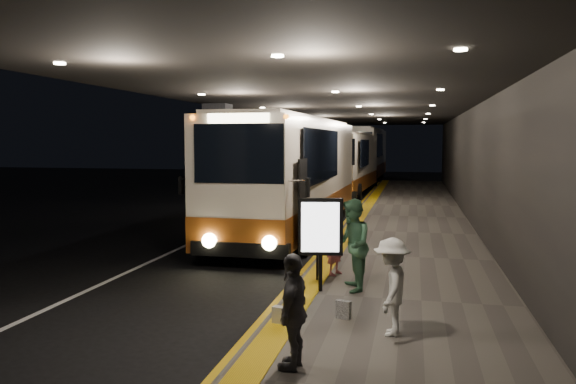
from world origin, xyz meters
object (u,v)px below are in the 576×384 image
(passenger_waiting_green, at_px, (352,245))
(passenger_waiting_grey, at_px, (294,311))
(info_sign, at_px, (321,229))
(coach_main, at_px, (292,180))
(stanchion_post, at_px, (317,256))
(bag_plain, at_px, (280,315))
(passenger_boarding, at_px, (336,242))
(bag_polka, at_px, (343,309))
(passenger_waiting_white, at_px, (392,287))
(coach_third, at_px, (363,157))
(coach_second, at_px, (347,166))

(passenger_waiting_green, relative_size, passenger_waiting_grey, 1.20)
(info_sign, bearing_deg, passenger_waiting_green, 3.44)
(coach_main, xyz_separation_m, stanchion_post, (2.07, -6.98, -1.15))
(passenger_waiting_green, distance_m, bag_plain, 2.62)
(passenger_boarding, relative_size, info_sign, 0.79)
(passenger_waiting_green, height_order, bag_polka, passenger_waiting_green)
(coach_main, distance_m, stanchion_post, 7.37)
(bag_polka, bearing_deg, passenger_boarding, 100.32)
(passenger_waiting_green, relative_size, stanchion_post, 1.72)
(passenger_waiting_white, bearing_deg, bag_plain, -90.33)
(passenger_waiting_grey, distance_m, bag_polka, 2.34)
(passenger_boarding, xyz_separation_m, bag_plain, (-0.43, -3.61, -0.60))
(coach_main, distance_m, bag_plain, 10.28)
(bag_plain, bearing_deg, coach_third, 92.86)
(passenger_waiting_green, bearing_deg, coach_second, 174.70)
(passenger_waiting_grey, distance_m, stanchion_post, 4.75)
(passenger_waiting_white, xyz_separation_m, stanchion_post, (-1.70, 3.13, -0.22))
(coach_main, distance_m, coach_second, 14.44)
(bag_polka, bearing_deg, info_sign, 112.11)
(passenger_waiting_green, distance_m, passenger_waiting_grey, 4.05)
(coach_main, xyz_separation_m, bag_polka, (2.94, -9.48, -1.54))
(coach_second, xyz_separation_m, bag_plain, (1.74, -24.41, -1.40))
(passenger_waiting_green, bearing_deg, coach_main, -171.59)
(coach_main, bearing_deg, bag_plain, -77.77)
(passenger_waiting_white, relative_size, passenger_waiting_grey, 0.98)
(passenger_waiting_white, bearing_deg, passenger_boarding, -155.68)
(bag_polka, xyz_separation_m, info_sign, (-0.67, 1.66, 1.12))
(passenger_waiting_green, xyz_separation_m, stanchion_post, (-0.82, 0.69, -0.39))
(bag_polka, relative_size, info_sign, 0.16)
(coach_main, distance_m, passenger_waiting_green, 8.23)
(info_sign, height_order, stanchion_post, info_sign)
(coach_third, relative_size, passenger_waiting_grey, 8.29)
(bag_polka, bearing_deg, passenger_waiting_grey, -100.06)
(coach_main, height_order, passenger_boarding, coach_main)
(coach_main, bearing_deg, info_sign, -72.60)
(coach_third, xyz_separation_m, passenger_boarding, (2.19, -31.62, -1.05))
(coach_third, bearing_deg, coach_second, -88.93)
(bag_plain, bearing_deg, passenger_waiting_white, -4.30)
(passenger_waiting_grey, height_order, bag_polka, passenger_waiting_grey)
(coach_third, xyz_separation_m, passenger_waiting_grey, (2.36, -36.95, -1.01))
(passenger_waiting_green, xyz_separation_m, passenger_waiting_grey, (-0.33, -4.03, -0.16))
(coach_main, xyz_separation_m, passenger_waiting_green, (2.88, -7.67, -0.76))
(passenger_waiting_grey, height_order, bag_plain, passenger_waiting_grey)
(passenger_boarding, bearing_deg, stanchion_post, 173.55)
(coach_third, height_order, passenger_waiting_grey, coach_third)
(passenger_boarding, bearing_deg, bag_polka, -149.19)
(passenger_waiting_grey, distance_m, info_sign, 3.92)
(coach_second, xyz_separation_m, stanchion_post, (1.86, -21.42, -1.00))
(coach_second, distance_m, stanchion_post, 21.52)
(passenger_waiting_grey, bearing_deg, coach_main, -163.20)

